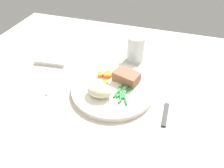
{
  "coord_description": "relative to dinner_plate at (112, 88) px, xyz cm",
  "views": [
    {
      "loc": [
        14.91,
        -50.69,
        47.96
      ],
      "look_at": [
        -0.34,
        -2.42,
        4.6
      ],
      "focal_mm": 34.02,
      "sensor_mm": 36.0,
      "label": 1
    }
  ],
  "objects": [
    {
      "name": "green_beans",
      "position": [
        4.17,
        -2.38,
        1.13
      ],
      "size": [
        5.42,
        8.88,
        0.72
      ],
      "color": "#2D8C38",
      "rests_on": "dinner_plate"
    },
    {
      "name": "dining_table",
      "position": [
        0.34,
        2.42,
        -1.8
      ],
      "size": [
        120.0,
        90.0,
        2.0
      ],
      "color": "beige",
      "rests_on": "ground"
    },
    {
      "name": "fork",
      "position": [
        -19.07,
        -0.26,
        -0.6
      ],
      "size": [
        1.44,
        16.6,
        0.4
      ],
      "rotation": [
        0.0,
        0.0,
        -0.04
      ],
      "color": "silver",
      "rests_on": "dining_table"
    },
    {
      "name": "carrot_slices",
      "position": [
        -3.32,
        4.02,
        1.37
      ],
      "size": [
        4.73,
        6.49,
        1.29
      ],
      "color": "orange",
      "rests_on": "dinner_plate"
    },
    {
      "name": "napkin",
      "position": [
        -27.0,
        11.86,
        -0.12
      ],
      "size": [
        13.06,
        13.51,
        1.37
      ],
      "primitive_type": "cube",
      "rotation": [
        0.0,
        0.0,
        0.11
      ],
      "color": "white",
      "rests_on": "dining_table"
    },
    {
      "name": "water_glass",
      "position": [
        3.03,
        19.84,
        3.28
      ],
      "size": [
        6.59,
        6.59,
        9.52
      ],
      "color": "silver",
      "rests_on": "dining_table"
    },
    {
      "name": "knife",
      "position": [
        17.63,
        -0.29,
        -0.6
      ],
      "size": [
        1.7,
        20.5,
        0.64
      ],
      "rotation": [
        0.0,
        0.0,
        -0.01
      ],
      "color": "black",
      "rests_on": "dining_table"
    },
    {
      "name": "dinner_plate",
      "position": [
        0.0,
        0.0,
        0.0
      ],
      "size": [
        26.44,
        26.44,
        1.6
      ],
      "primitive_type": "cylinder",
      "color": "white",
      "rests_on": "dining_table"
    },
    {
      "name": "mashed_potatoes",
      "position": [
        -2.38,
        -4.76,
        2.63
      ],
      "size": [
        7.71,
        5.82,
        3.67
      ],
      "primitive_type": "ellipsoid",
      "color": "beige",
      "rests_on": "dinner_plate"
    },
    {
      "name": "meat_portion",
      "position": [
        3.57,
        4.16,
        2.43
      ],
      "size": [
        9.2,
        7.29,
        3.26
      ],
      "primitive_type": "cube",
      "rotation": [
        0.0,
        0.0,
        -0.29
      ],
      "color": "#936047",
      "rests_on": "dinner_plate"
    }
  ]
}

